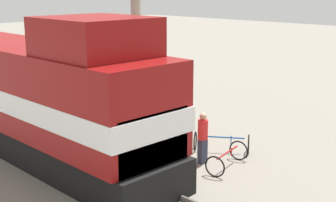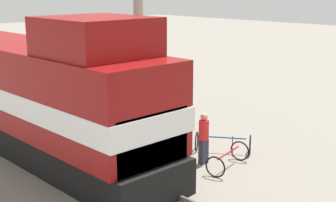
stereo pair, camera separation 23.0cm
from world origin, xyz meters
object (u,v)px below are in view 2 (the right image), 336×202
object	(u,v)px
locomotive	(37,94)
billboard_sign	(133,48)
bicycle_spare	(228,158)
person_bystander	(204,136)
bicycle	(223,143)
vendor_umbrella	(158,84)

from	to	relation	value
locomotive	billboard_sign	bearing A→B (deg)	22.95
locomotive	bicycle_spare	world-z (taller)	locomotive
locomotive	bicycle_spare	distance (m)	7.02
billboard_sign	person_bystander	xyz separation A→B (m)	(-3.53, -7.84, -1.87)
bicycle	bicycle_spare	xyz separation A→B (m)	(-1.07, -1.09, -0.01)
person_bystander	vendor_umbrella	bearing A→B (deg)	75.07
person_bystander	bicycle_spare	distance (m)	1.08
vendor_umbrella	bicycle_spare	world-z (taller)	vendor_umbrella
person_bystander	bicycle_spare	world-z (taller)	person_bystander
vendor_umbrella	billboard_sign	xyz separation A→B (m)	(2.70, 4.74, 0.71)
vendor_umbrella	bicycle	size ratio (longest dim) A/B	1.25
billboard_sign	locomotive	bearing A→B (deg)	-157.05
locomotive	bicycle_spare	xyz separation A→B (m)	(3.50, -5.84, -1.72)
vendor_umbrella	person_bystander	world-z (taller)	vendor_umbrella
vendor_umbrella	billboard_sign	distance (m)	5.50
locomotive	vendor_umbrella	bearing A→B (deg)	-24.39
locomotive	person_bystander	bearing A→B (deg)	-56.63
billboard_sign	bicycle	world-z (taller)	billboard_sign
billboard_sign	person_bystander	world-z (taller)	billboard_sign
locomotive	vendor_umbrella	size ratio (longest dim) A/B	5.45
locomotive	billboard_sign	size ratio (longest dim) A/B	3.56
bicycle_spare	billboard_sign	bearing A→B (deg)	-32.97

